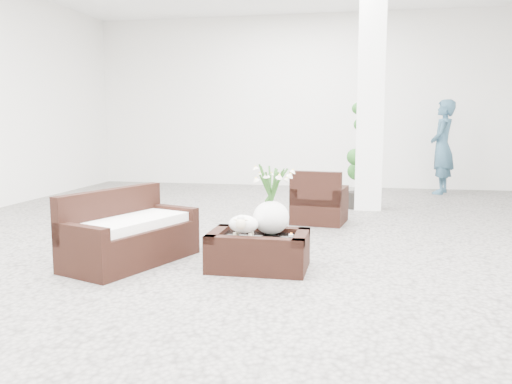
% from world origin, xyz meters
% --- Properties ---
extents(ground, '(11.00, 11.00, 0.00)m').
position_xyz_m(ground, '(0.00, 0.00, 0.00)').
color(ground, gray).
rests_on(ground, ground).
extents(column, '(0.40, 0.40, 3.50)m').
position_xyz_m(column, '(1.20, 2.80, 1.75)').
color(column, white).
rests_on(column, ground).
extents(coffee_table, '(0.90, 0.60, 0.31)m').
position_xyz_m(coffee_table, '(0.17, -0.83, 0.16)').
color(coffee_table, black).
rests_on(coffee_table, ground).
extents(sheep_figurine, '(0.28, 0.23, 0.21)m').
position_xyz_m(sheep_figurine, '(0.05, -0.93, 0.42)').
color(sheep_figurine, white).
rests_on(sheep_figurine, coffee_table).
extents(planter_narcissus, '(0.44, 0.44, 0.80)m').
position_xyz_m(planter_narcissus, '(0.27, -0.73, 0.71)').
color(planter_narcissus, white).
rests_on(planter_narcissus, coffee_table).
extents(tealight, '(0.04, 0.04, 0.03)m').
position_xyz_m(tealight, '(0.47, -0.81, 0.33)').
color(tealight, white).
rests_on(tealight, coffee_table).
extents(armchair, '(0.76, 0.73, 0.72)m').
position_xyz_m(armchair, '(0.55, 1.54, 0.36)').
color(armchair, black).
rests_on(armchair, ground).
extents(loveseat, '(1.05, 1.46, 0.70)m').
position_xyz_m(loveseat, '(-1.08, -0.86, 0.35)').
color(loveseat, black).
rests_on(loveseat, ground).
extents(topiary, '(0.43, 0.43, 1.60)m').
position_xyz_m(topiary, '(1.08, 2.83, 0.80)').
color(topiary, '#1B4817').
rests_on(topiary, ground).
extents(shopper, '(0.58, 0.73, 1.75)m').
position_xyz_m(shopper, '(2.57, 4.84, 0.88)').
color(shopper, '#2F5268').
rests_on(shopper, ground).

